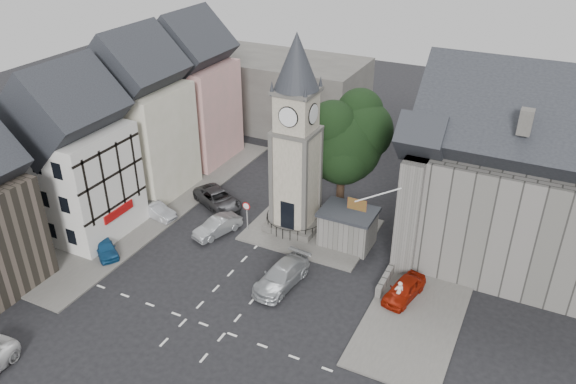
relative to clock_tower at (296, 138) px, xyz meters
The scene contains 23 objects.
ground 11.39m from the clock_tower, 90.00° to the right, with size 120.00×120.00×0.00m, color black.
pavement_west 15.00m from the clock_tower, behind, with size 6.00×30.00×0.14m, color #595651.
pavement_east 14.45m from the clock_tower, ahead, with size 6.00×26.00×0.14m, color #595651.
central_island 8.18m from the clock_tower, ahead, with size 10.00×8.00×0.16m, color #595651.
road_markings 15.74m from the clock_tower, 90.00° to the right, with size 20.00×8.00×0.01m, color silver.
clock_tower is the anchor object (origin of this frame).
stone_shelter 8.15m from the clock_tower, ahead, with size 4.30×3.30×3.08m.
town_tree 5.51m from the clock_tower, 68.23° to the left, with size 7.20×7.20×10.80m.
warning_sign_post 7.34m from the clock_tower, 141.37° to the right, with size 0.70×0.19×2.85m.
terrace_pink 17.51m from the clock_tower, 152.68° to the left, with size 8.10×7.60×12.80m.
terrace_cream 15.58m from the clock_tower, behind, with size 8.10×7.60×12.80m.
terrace_tudor 17.55m from the clock_tower, 152.73° to the right, with size 8.10×7.60×12.00m.
backdrop_west 23.69m from the clock_tower, 120.95° to the left, with size 20.00×10.00×8.00m, color #4C4944.
east_building 15.99m from the clock_tower, 10.92° to the left, with size 14.40×11.40×12.60m.
east_boundary_wall 12.15m from the clock_tower, 12.32° to the left, with size 0.40×16.00×0.90m, color #605E58.
flagpole 9.01m from the clock_tower, 26.52° to the right, with size 3.68×0.10×2.74m.
car_west_blue 17.10m from the clock_tower, 138.46° to the right, with size 1.45×3.60×1.23m, color navy.
car_west_silver 14.27m from the clock_tower, 161.11° to the right, with size 1.36×3.91×1.29m, color #A9ABB1.
car_west_grey 10.67m from the clock_tower, behind, with size 2.48×5.38×1.49m, color #2E2E31.
car_island_silver 9.87m from the clock_tower, 143.76° to the right, with size 1.49×4.29×1.41m, color gray.
car_island_east 10.78m from the clock_tower, 71.55° to the right, with size 2.18×5.37×1.56m, color #A9ADB1.
car_east_red 13.99m from the clock_tower, 24.88° to the right, with size 1.67×4.14×1.41m, color #981A08.
pedestrian 14.04m from the clock_tower, 28.53° to the right, with size 0.67×0.44×1.84m, color beige.
Camera 1 is at (17.24, -28.17, 25.31)m, focal length 35.00 mm.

